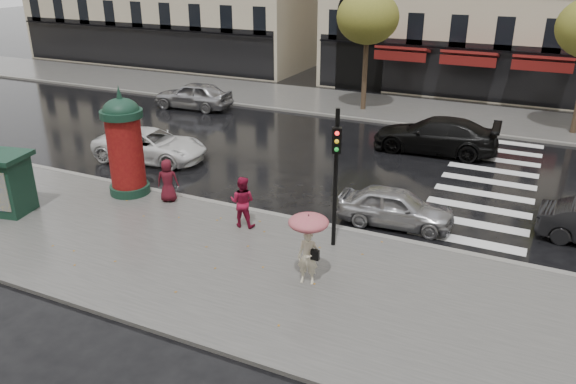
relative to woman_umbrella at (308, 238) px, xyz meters
The scene contains 17 objects.
ground 2.97m from the woman_umbrella, 168.59° to the left, with size 160.00×160.00×0.00m, color black.
near_sidewalk 2.90m from the woman_umbrella, behind, with size 90.00×7.00×0.12m, color #474744.
far_sidewalk 19.72m from the woman_umbrella, 97.39° to the left, with size 90.00×6.00×0.12m, color #474744.
near_kerb 4.55m from the woman_umbrella, 125.77° to the left, with size 90.00×0.25×0.14m, color slate.
far_kerb 16.76m from the woman_umbrella, 98.71° to the left, with size 90.00×0.25×0.14m, color slate.
zebra_crossing 10.79m from the woman_umbrella, 71.05° to the left, with size 3.60×11.75×0.01m, color silver.
tree_far_left 19.41m from the woman_umbrella, 103.75° to the left, with size 3.40×3.40×6.64m.
woman_umbrella is the anchor object (origin of this frame).
woman_red 4.03m from the woman_umbrella, 145.34° to the left, with size 0.83×0.65×1.70m, color maroon.
man_burgundy 7.34m from the woman_umbrella, 156.56° to the left, with size 0.76×0.50×1.56m, color #4F0F1A.
morris_column 8.99m from the woman_umbrella, 161.06° to the left, with size 1.50×1.50×4.04m.
traffic_light 2.55m from the woman_umbrella, 93.06° to the left, with size 0.32×0.42×4.26m.
newsstand 11.13m from the woman_umbrella, behind, with size 2.01×1.79×2.11m.
car_silver 4.91m from the woman_umbrella, 76.61° to the left, with size 1.53×3.80×1.29m, color #A7A7AC.
car_white 12.12m from the woman_umbrella, 147.87° to the left, with size 2.27×4.92×1.37m, color white.
car_black 12.88m from the woman_umbrella, 86.76° to the left, with size 2.24×5.50×1.60m, color black.
car_far_silver 20.17m from the woman_umbrella, 132.77° to the left, with size 1.85×4.60×1.57m, color #9B9BA0.
Camera 1 is at (7.62, -12.56, 8.29)m, focal length 35.00 mm.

